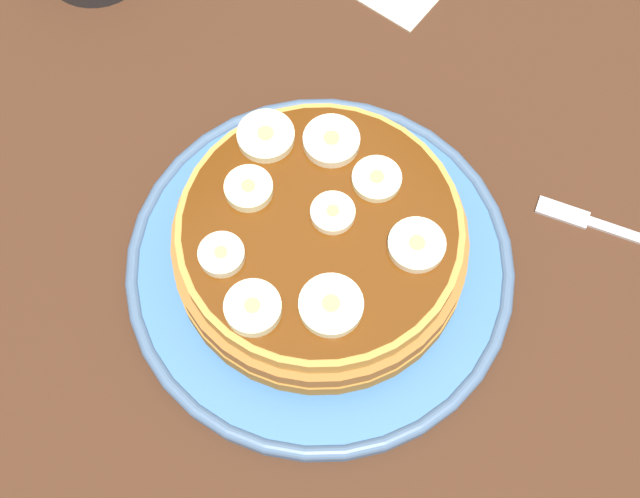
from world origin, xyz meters
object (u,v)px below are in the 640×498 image
fork (620,231)px  banana_slice_2 (331,306)px  banana_slice_4 (249,189)px  banana_slice_7 (331,141)px  banana_slice_6 (266,137)px  pancake_stack (321,245)px  banana_slice_3 (377,180)px  banana_slice_1 (416,245)px  banana_slice_0 (336,217)px  plate (320,265)px  banana_slice_8 (222,255)px  banana_slice_5 (253,308)px

fork → banana_slice_2: bearing=161.0°
banana_slice_4 → banana_slice_7: bearing=-7.1°
banana_slice_6 → fork: (15.55, -17.47, -6.83)cm
banana_slice_6 → pancake_stack: bearing=-101.0°
banana_slice_4 → banana_slice_6: (3.01, 2.12, -0.03)cm
banana_slice_2 → banana_slice_6: bearing=69.0°
banana_slice_2 → fork: (19.66, -6.78, -6.86)cm
banana_slice_2 → banana_slice_3: banana_slice_2 is taller
banana_slice_1 → banana_slice_4: 10.27cm
banana_slice_0 → plate: bearing=162.3°
pancake_stack → banana_slice_1: (3.21, -4.58, 3.04)cm
banana_slice_7 → fork: size_ratio=0.29×
plate → banana_slice_8: banana_slice_8 is taller
pancake_stack → banana_slice_8: size_ratio=6.95×
banana_slice_5 → banana_slice_8: 3.71cm
banana_slice_2 → banana_slice_4: (1.10, 8.57, 0.00)cm
banana_slice_6 → banana_slice_2: bearing=-111.0°
banana_slice_1 → banana_slice_3: same height
banana_slice_1 → banana_slice_6: (-1.95, 11.10, 0.02)cm
banana_slice_4 → banana_slice_7: same height
banana_slice_1 → banana_slice_7: bearing=84.4°
banana_slice_4 → banana_slice_7: (5.77, -0.72, -0.01)cm
banana_slice_6 → plate: bearing=-101.2°
banana_slice_3 → banana_slice_7: size_ratio=0.86×
banana_slice_0 → banana_slice_4: 5.40cm
pancake_stack → banana_slice_0: banana_slice_0 is taller
pancake_stack → banana_slice_7: banana_slice_7 is taller
pancake_stack → banana_slice_3: size_ratio=6.23×
banana_slice_8 → fork: bearing=-30.4°
banana_slice_4 → banana_slice_8: (-3.78, -2.27, -0.01)cm
pancake_stack → banana_slice_4: (-1.75, 4.41, 3.08)cm
banana_slice_1 → banana_slice_5: banana_slice_5 is taller
banana_slice_8 → fork: size_ratio=0.22×
banana_slice_2 → pancake_stack: bearing=55.6°
banana_slice_4 → banana_slice_8: 4.41cm
banana_slice_0 → banana_slice_7: size_ratio=0.76×
plate → banana_slice_6: size_ratio=7.14×
banana_slice_2 → banana_slice_3: bearing=30.1°
plate → banana_slice_4: bearing=111.6°
banana_slice_5 → plate: bearing=14.1°
plate → fork: 20.11cm
pancake_stack → fork: 20.41cm
banana_slice_0 → banana_slice_7: (3.07, 3.96, 0.06)cm
banana_slice_0 → banana_slice_8: 6.91cm
pancake_stack → banana_slice_2: banana_slice_2 is taller
plate → banana_slice_1: (3.24, -4.62, 6.25)cm
banana_slice_5 → banana_slice_4: bearing=53.1°
banana_slice_5 → banana_slice_6: banana_slice_5 is taller
banana_slice_8 → banana_slice_5: bearing=-100.3°
banana_slice_6 → banana_slice_7: (2.76, -2.83, 0.02)cm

